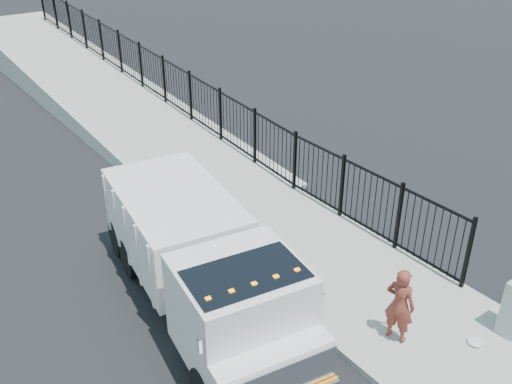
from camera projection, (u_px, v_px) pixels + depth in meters
ground at (286, 305)px, 12.71m from camera, size 120.00×120.00×0.00m
sidewalk at (414, 317)px, 12.27m from camera, size 3.55×12.00×0.12m
curb at (350, 355)px, 11.26m from camera, size 0.30×12.00×0.16m
ramp at (94, 97)px, 25.12m from camera, size 3.95×24.06×3.19m
iron_fence at (165, 95)px, 22.61m from camera, size 0.10×28.00×1.80m
truck at (202, 262)px, 11.82m from camera, size 3.30×7.32×2.42m
worker at (400, 305)px, 11.23m from camera, size 0.55×0.70×1.68m
debris at (475, 341)px, 11.46m from camera, size 0.33×0.33×0.08m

